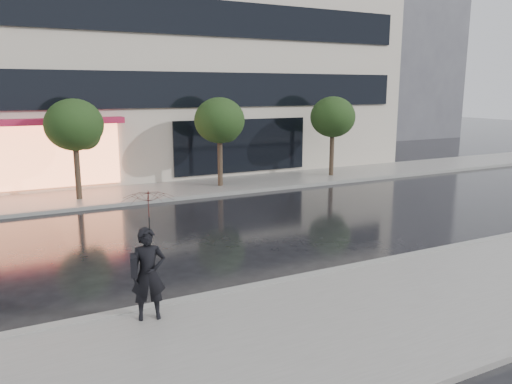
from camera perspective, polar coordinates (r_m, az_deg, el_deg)
ground at (r=12.33m, az=1.46°, el=-8.87°), size 120.00×120.00×0.00m
sidewalk_near at (r=9.81m, az=10.88°, el=-14.33°), size 60.00×4.50×0.12m
sidewalk_far at (r=21.55m, az=-11.70°, el=0.01°), size 60.00×3.50×0.12m
curb_near at (r=11.50m, az=3.88°, el=-10.08°), size 60.00×0.25×0.14m
curb_far at (r=19.90m, az=-10.34°, el=-0.87°), size 60.00×0.25×0.14m
bg_building_right at (r=49.62m, az=12.89°, el=15.64°), size 12.00×12.00×16.00m
tree_mid_west at (r=20.38m, az=-19.90°, el=7.03°), size 2.20×2.20×3.99m
tree_mid_east at (r=21.96m, az=-4.08°, el=7.98°), size 2.20×2.20×3.99m
tree_far_east at (r=24.93m, az=8.84°, el=8.31°), size 2.20×2.20×3.99m
pedestrian_with_umbrella at (r=9.28m, az=-12.17°, el=-4.99°), size 1.13×1.15×2.44m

